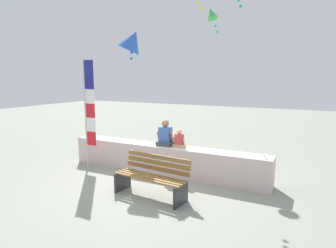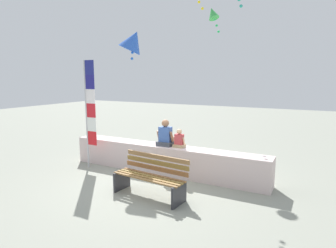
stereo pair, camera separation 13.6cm
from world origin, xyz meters
name	(u,v)px [view 1 (the left image)]	position (x,y,z in m)	size (l,w,h in m)	color
ground_plane	(148,183)	(0.00, 0.00, 0.00)	(40.00, 40.00, 0.00)	gray
seawall_ledge	(164,159)	(0.00, 0.85, 0.38)	(5.68, 0.56, 0.77)	beige
park_bench	(152,177)	(0.49, -0.65, 0.42)	(1.73, 0.77, 0.88)	olive
person_adult	(165,135)	(0.03, 0.86, 1.05)	(0.47, 0.34, 0.71)	#393F4A
person_child	(179,140)	(0.45, 0.86, 0.96)	(0.32, 0.24, 0.49)	tan
flag_banner	(88,108)	(-2.10, 0.27, 1.74)	(0.36, 0.05, 3.07)	#B7B7BC
kite_blue	(132,41)	(-1.43, 1.53, 3.68)	(1.12, 1.04, 1.00)	blue
kite_green	(212,14)	(0.43, 3.33, 4.61)	(0.55, 0.56, 0.81)	green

